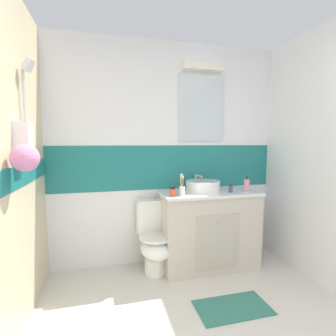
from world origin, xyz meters
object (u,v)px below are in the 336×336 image
object	(u,v)px
sink_basin	(203,185)
toothbrush_cup	(182,189)
perfume_flask_small	(231,189)
soap_dispenser	(247,185)
hair_gel_jar	(173,192)
toilet	(155,239)

from	to	relation	value
sink_basin	toothbrush_cup	world-z (taller)	toothbrush_cup
sink_basin	perfume_flask_small	distance (m)	0.30
soap_dispenser	perfume_flask_small	world-z (taller)	soap_dispenser
hair_gel_jar	perfume_flask_small	bearing A→B (deg)	0.83
sink_basin	hair_gel_jar	xyz separation A→B (m)	(-0.39, -0.17, -0.02)
toilet	perfume_flask_small	distance (m)	0.97
sink_basin	toilet	bearing A→B (deg)	-178.43
toilet	perfume_flask_small	bearing A→B (deg)	-10.12
hair_gel_jar	perfume_flask_small	distance (m)	0.64
soap_dispenser	perfume_flask_small	distance (m)	0.20
toothbrush_cup	hair_gel_jar	distance (m)	0.10
toilet	soap_dispenser	xyz separation A→B (m)	(0.99, -0.13, 0.56)
toilet	perfume_flask_small	xyz separation A→B (m)	(0.79, -0.14, 0.54)
sink_basin	toilet	xyz separation A→B (m)	(-0.54, -0.01, -0.55)
soap_dispenser	perfume_flask_small	xyz separation A→B (m)	(-0.20, -0.01, -0.02)
sink_basin	hair_gel_jar	distance (m)	0.42
toilet	soap_dispenser	distance (m)	1.15
perfume_flask_small	toilet	bearing A→B (deg)	169.88
soap_dispenser	perfume_flask_small	size ratio (longest dim) A/B	1.86
hair_gel_jar	toilet	bearing A→B (deg)	135.20
toothbrush_cup	perfume_flask_small	distance (m)	0.54
sink_basin	soap_dispenser	bearing A→B (deg)	-17.81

